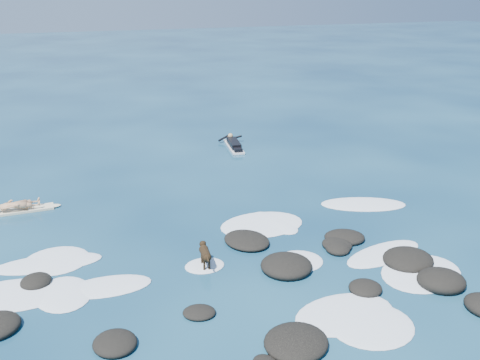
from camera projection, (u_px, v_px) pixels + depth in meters
name	position (u px, v px, depth m)	size (l,w,h in m)	color
ground	(223.00, 267.00, 14.57)	(160.00, 160.00, 0.00)	#0A2642
reef_rocks	(328.00, 280.00, 13.74)	(14.05, 6.72, 0.51)	black
breaking_foam	(243.00, 263.00, 14.77)	(14.43, 8.17, 0.12)	white
standing_surfer_rig	(14.00, 194.00, 17.84)	(2.90, 0.58, 1.65)	beige
paddling_surfer_rig	(234.00, 144.00, 25.14)	(1.19, 2.69, 0.46)	white
dog	(205.00, 253.00, 14.43)	(0.33, 1.03, 0.65)	black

